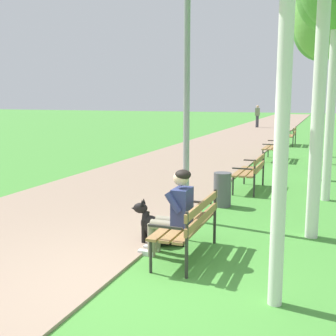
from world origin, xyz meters
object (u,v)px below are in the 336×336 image
Objects in this scene: birch_tree_sixth at (322,23)px; litter_bin at (222,189)px; park_bench_near at (190,222)px; park_bench_mid at (252,169)px; park_bench_far at (274,146)px; person_seated_on_near_bench at (175,210)px; lamp_post_near at (187,92)px; dog_black at (156,228)px; pedestrian_distant at (257,116)px; birch_tree_fifth at (325,15)px; park_bench_furthest at (290,134)px.

litter_bin is at bearing -99.76° from birch_tree_sixth.
park_bench_near and park_bench_mid have the same top height.
person_seated_on_near_bench is at bearing -90.85° from park_bench_far.
person_seated_on_near_bench is 0.20× the size of birch_tree_sixth.
park_bench_far is at bearing 91.13° from park_bench_mid.
birch_tree_sixth is (1.21, 6.99, 4.36)m from park_bench_mid.
lamp_post_near is (-0.68, -2.98, 1.79)m from park_bench_mid.
birch_tree_sixth is at bearing 80.54° from dog_black.
person_seated_on_near_bench reaches higher than park_bench_near.
pedestrian_distant is (-3.04, 26.41, 0.16)m from person_seated_on_near_bench.
birch_tree_fifth is 8.30m from litter_bin.
birch_tree_fifth is at bearing 76.32° from litter_bin.
park_bench_mid is 0.24× the size of birch_tree_sixth.
park_bench_far is 9.76m from dog_black.
park_bench_furthest is at bearing 109.15° from birch_tree_sixth.
park_bench_near is 26.57m from pedestrian_distant.
park_bench_far is 1.00× the size of park_bench_furthest.
park_bench_mid is at bearing -105.07° from birch_tree_fifth.
birch_tree_sixth reaches higher than litter_bin.
birch_tree_fifth is (1.41, 9.76, 4.32)m from park_bench_near.
pedestrian_distant is (-4.65, 16.61, -3.99)m from birch_tree_fifth.
pedestrian_distant is at bearing 98.65° from park_bench_mid.
pedestrian_distant is at bearing 97.30° from litter_bin.
park_bench_near is 2.58m from lamp_post_near.
park_bench_near is 0.91× the size of pedestrian_distant.
birch_tree_sixth is at bearing 51.62° from park_bench_far.
park_bench_far and park_bench_furthest have the same top height.
person_seated_on_near_bench is at bearing -97.10° from birch_tree_sixth.
park_bench_near reaches higher than dog_black.
dog_black is 0.13× the size of birch_tree_sixth.
dog_black is 2.49m from lamp_post_near.
park_bench_near is 0.76m from dog_black.
person_seated_on_near_bench is at bearing -93.07° from park_bench_mid.
park_bench_mid is 1.00× the size of park_bench_furthest.
park_bench_near is 4.72m from park_bench_mid.
lamp_post_near reaches higher than park_bench_mid.
birch_tree_fifth reaches higher than lamp_post_near.
park_bench_mid is 8.33m from birch_tree_sixth.
park_bench_mid and park_bench_far have the same top height.
pedestrian_distant is at bearing 107.07° from birch_tree_sixth.
park_bench_far is 1.20× the size of person_seated_on_near_bench.
dog_black reaches higher than litter_bin.
park_bench_near is at bearing -90.23° from park_bench_furthest.
park_bench_far reaches higher than dog_black.
pedestrian_distant is at bearing 95.71° from dog_black.
park_bench_far is 5.10m from park_bench_furthest.
pedestrian_distant is (-3.29, 21.65, 0.33)m from park_bench_mid.
lamp_post_near is (-0.63, 1.75, 1.79)m from park_bench_near.
park_bench_mid is 6.78m from birch_tree_fifth.
dog_black is (-0.69, -4.40, -0.25)m from park_bench_mid.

